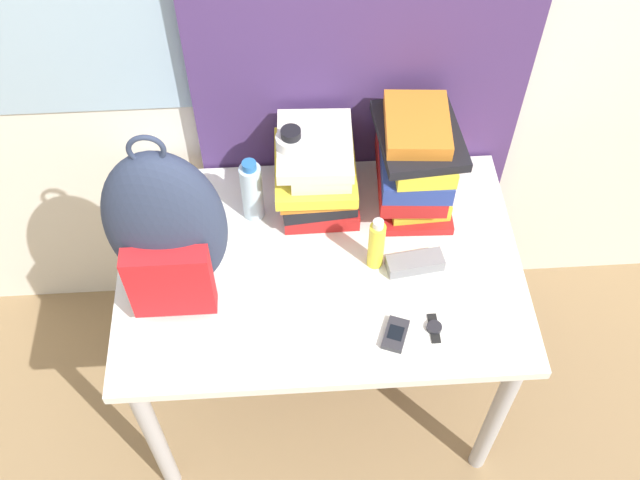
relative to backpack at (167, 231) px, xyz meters
name	(u,v)px	position (x,y,z in m)	size (l,w,h in m)	color
desk	(320,282)	(0.37, 0.05, -0.33)	(1.07, 0.72, 0.70)	silver
backpack	(167,231)	(0.00, 0.00, 0.00)	(0.29, 0.20, 0.54)	#2D3851
book_stack_left	(316,173)	(0.37, 0.26, -0.11)	(0.23, 0.28, 0.24)	red
book_stack_center	(415,161)	(0.64, 0.26, -0.08)	(0.23, 0.29, 0.31)	red
water_bottle	(252,191)	(0.19, 0.23, -0.13)	(0.06, 0.06, 0.21)	silver
sports_bottle	(292,171)	(0.31, 0.26, -0.09)	(0.08, 0.08, 0.29)	white
sunscreen_bottle	(376,244)	(0.51, 0.04, -0.15)	(0.04, 0.04, 0.18)	yellow
cell_phone	(395,334)	(0.54, -0.18, -0.22)	(0.08, 0.10, 0.02)	#2D2D33
sunglasses_case	(415,263)	(0.62, 0.02, -0.21)	(0.16, 0.08, 0.04)	gray
wristwatch	(434,328)	(0.64, -0.17, -0.23)	(0.04, 0.08, 0.01)	black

